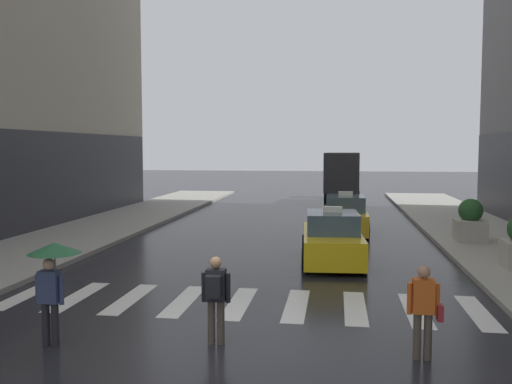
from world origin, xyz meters
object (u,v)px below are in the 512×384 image
planter_mid_block (470,222)px  pedestrian_with_handbag (424,307)px  taxi_lead (332,240)px  taxi_second (345,216)px  pedestrian_with_umbrella (53,265)px  box_truck (343,175)px  pedestrian_with_backpack (216,293)px

planter_mid_block → pedestrian_with_handbag: bearing=-106.0°
pedestrian_with_handbag → planter_mid_block: planter_mid_block is taller
pedestrian_with_handbag → taxi_lead: bearing=101.3°
taxi_second → pedestrian_with_umbrella: bearing=-110.5°
pedestrian_with_umbrella → pedestrian_with_handbag: (6.64, 0.30, -0.58)m
taxi_second → pedestrian_with_umbrella: 15.79m
pedestrian_with_handbag → planter_mid_block: 12.75m
box_truck → pedestrian_with_handbag: (1.11, -28.52, -0.92)m
pedestrian_with_umbrella → planter_mid_block: pedestrian_with_umbrella is taller
pedestrian_with_backpack → pedestrian_with_handbag: size_ratio=1.00×
taxi_second → pedestrian_with_backpack: size_ratio=2.76×
pedestrian_with_umbrella → pedestrian_with_backpack: (2.92, 0.53, -0.54)m
box_truck → pedestrian_with_backpack: (-2.60, -28.29, -0.88)m
taxi_second → planter_mid_block: 5.16m
taxi_lead → box_truck: 20.36m
pedestrian_with_umbrella → planter_mid_block: (10.16, 12.55, -0.64)m
pedestrian_with_umbrella → planter_mid_block: bearing=51.0°
pedestrian_with_umbrella → pedestrian_with_handbag: pedestrian_with_umbrella is taller
taxi_lead → taxi_second: bearing=85.4°
box_truck → planter_mid_block: 16.94m
box_truck → planter_mid_block: bearing=-74.1°
pedestrian_with_backpack → pedestrian_with_handbag: bearing=-3.6°
pedestrian_with_umbrella → pedestrian_with_backpack: 3.02m
pedestrian_with_umbrella → pedestrian_with_handbag: 6.67m
planter_mid_block → taxi_second: bearing=154.4°
pedestrian_with_backpack → pedestrian_with_handbag: same height
taxi_lead → planter_mid_block: (5.16, 4.06, 0.15)m
box_truck → taxi_second: bearing=-90.1°
pedestrian_with_handbag → taxi_second: bearing=94.4°
box_truck → taxi_lead: bearing=-91.5°
pedestrian_with_backpack → taxi_lead: bearing=75.4°
pedestrian_with_umbrella → pedestrian_with_backpack: pedestrian_with_umbrella is taller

